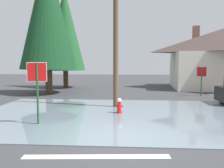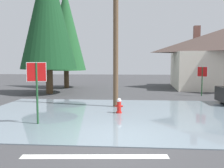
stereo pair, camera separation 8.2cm
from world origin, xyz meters
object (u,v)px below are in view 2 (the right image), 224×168
Objects in this scene: fire_hydrant at (119,106)px; stop_sign_far at (202,75)px; house at (223,57)px; pine_tree_tall_left at (48,11)px; utility_pole at (116,29)px; pine_tree_mid_left at (66,30)px; stop_sign_near at (37,80)px.

stop_sign_far reaches higher than fire_hydrant.
house reaches higher than stop_sign_far.
stop_sign_far is (5.77, 6.64, 1.16)m from fire_hydrant.
pine_tree_tall_left is at bearing -161.34° from house.
utility_pole is at bearing -44.14° from pine_tree_tall_left.
pine_tree_mid_left is at bearing 156.86° from stop_sign_far.
utility_pole reaches higher than house.
utility_pole is 3.79× the size of stop_sign_far.
stop_sign_near is 0.26× the size of pine_tree_mid_left.
fire_hydrant is at bearing 36.73° from stop_sign_near.
stop_sign_far is (6.04, 4.96, -2.72)m from utility_pole.
house is at bearing 47.84° from utility_pole.
house is (3.45, 5.52, 1.38)m from stop_sign_far.
stop_sign_far is at bearing -2.15° from pine_tree_tall_left.
stop_sign_near is at bearing -125.59° from utility_pole.
house is 15.13m from pine_tree_mid_left.
pine_tree_tall_left reaches higher than fire_hydrant.
stop_sign_near reaches higher than fire_hydrant.
house is at bearing 57.99° from stop_sign_far.
fire_hydrant is at bearing -131.02° from stop_sign_far.
utility_pole is at bearing -61.32° from pine_tree_mid_left.
pine_tree_mid_left reaches higher than house.
fire_hydrant is at bearing -50.48° from pine_tree_tall_left.
utility_pole is (-0.27, 1.67, 3.88)m from fire_hydrant.
house is at bearing 2.45° from pine_tree_mid_left.
stop_sign_near is 0.31× the size of utility_pole.
pine_tree_tall_left is 1.15× the size of pine_tree_mid_left.
pine_tree_mid_left is at bearing 100.26° from stop_sign_near.
pine_tree_tall_left is 4.53m from pine_tree_mid_left.
house is at bearing 52.81° from fire_hydrant.
utility_pole is 14.21m from house.
pine_tree_mid_left is (-11.43, 4.88, 4.03)m from stop_sign_far.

